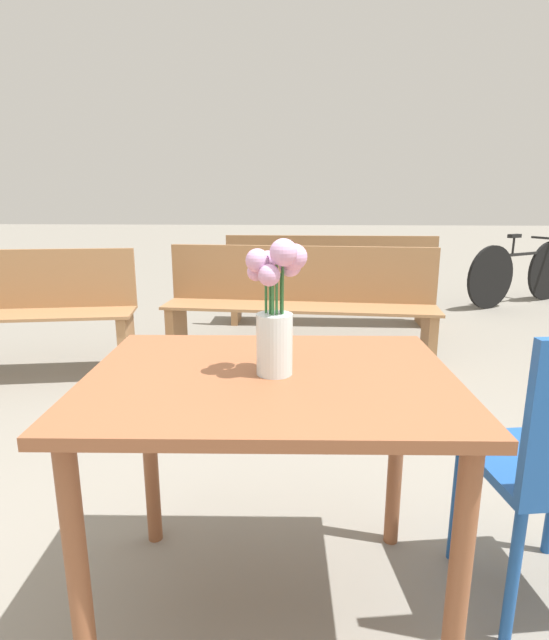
# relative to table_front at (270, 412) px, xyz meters

# --- Properties ---
(ground_plane) EXTENTS (40.00, 40.00, 0.00)m
(ground_plane) POSITION_rel_table_front_xyz_m (0.00, 0.00, -0.64)
(ground_plane) COLOR gray
(table_front) EXTENTS (0.99, 0.77, 0.74)m
(table_front) POSITION_rel_table_front_xyz_m (0.00, 0.00, 0.00)
(table_front) COLOR brown
(table_front) RESTS_ON ground_plane
(flower_vase) EXTENTS (0.15, 0.12, 0.35)m
(flower_vase) POSITION_rel_table_front_xyz_m (0.01, -0.00, 0.27)
(flower_vase) COLOR silver
(flower_vase) RESTS_ON table_front
(bench_near) EXTENTS (1.48, 0.58, 0.85)m
(bench_near) POSITION_rel_table_front_xyz_m (-1.76, 1.93, -0.18)
(bench_near) COLOR #9E7047
(bench_near) RESTS_ON ground_plane
(bench_middle) EXTENTS (1.90, 0.38, 0.85)m
(bench_middle) POSITION_rel_table_front_xyz_m (0.36, 3.38, -0.16)
(bench_middle) COLOR #9E7047
(bench_middle) RESTS_ON ground_plane
(bench_far) EXTENTS (1.94, 0.51, 0.85)m
(bench_far) POSITION_rel_table_front_xyz_m (0.08, 2.26, -0.16)
(bench_far) COLOR #9E7047
(bench_far) RESTS_ON ground_plane
(bicycle) EXTENTS (1.45, 0.91, 0.79)m
(bicycle) POSITION_rel_table_front_xyz_m (2.56, 4.45, -0.28)
(bicycle) COLOR black
(bicycle) RESTS_ON ground_plane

